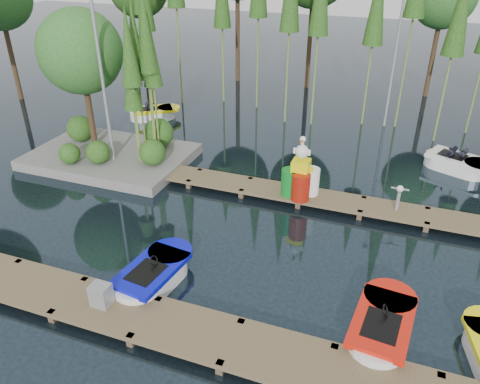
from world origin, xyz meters
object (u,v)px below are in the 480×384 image
(utility_cabinet, at_px, (101,295))
(boat_blue, at_px, (153,276))
(boat_yellow_far, at_px, (154,113))
(yellow_barrel, at_px, (303,181))
(boat_red, at_px, (382,328))
(drum_cluster, at_px, (301,179))
(island, at_px, (98,81))

(utility_cabinet, bearing_deg, boat_blue, 67.44)
(boat_yellow_far, height_order, yellow_barrel, yellow_barrel)
(boat_red, height_order, drum_cluster, drum_cluster)
(boat_blue, xyz_separation_m, drum_cluster, (2.54, 5.45, 0.67))
(boat_yellow_far, bearing_deg, boat_blue, -76.20)
(boat_red, relative_size, yellow_barrel, 3.00)
(boat_red, distance_m, yellow_barrel, 6.30)
(boat_yellow_far, xyz_separation_m, yellow_barrel, (8.92, -5.53, 0.51))
(island, relative_size, utility_cabinet, 12.03)
(island, relative_size, boat_yellow_far, 2.53)
(island, height_order, boat_blue, island)
(island, distance_m, boat_red, 13.39)
(island, relative_size, yellow_barrel, 7.14)
(boat_blue, bearing_deg, boat_red, 8.58)
(boat_blue, xyz_separation_m, yellow_barrel, (2.61, 5.61, 0.51))
(utility_cabinet, bearing_deg, boat_yellow_far, 114.59)
(boat_yellow_far, bearing_deg, drum_cluster, -48.45)
(boat_yellow_far, bearing_deg, utility_cabinet, -81.15)
(drum_cluster, bearing_deg, island, 173.46)
(yellow_barrel, bearing_deg, boat_red, -59.77)
(island, bearing_deg, boat_blue, -48.19)
(boat_blue, distance_m, drum_cluster, 6.05)
(island, xyz_separation_m, utility_cabinet, (5.14, -7.79, -2.60))
(boat_blue, distance_m, boat_yellow_far, 12.80)
(utility_cabinet, height_order, yellow_barrel, yellow_barrel)
(island, height_order, yellow_barrel, island)
(boat_yellow_far, relative_size, yellow_barrel, 2.83)
(boat_blue, height_order, yellow_barrel, yellow_barrel)
(boat_yellow_far, distance_m, drum_cluster, 10.55)
(boat_yellow_far, distance_m, utility_cabinet, 13.79)
(island, xyz_separation_m, boat_red, (11.49, -6.22, -2.92))
(boat_blue, relative_size, boat_red, 0.98)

